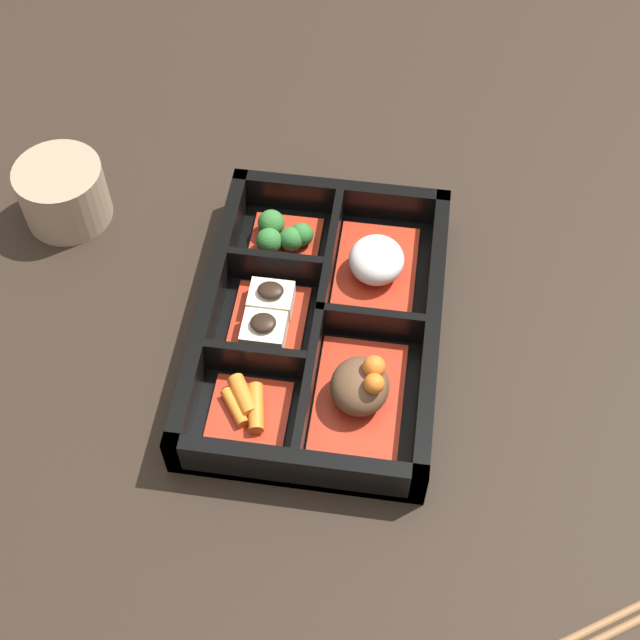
% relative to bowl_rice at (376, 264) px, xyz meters
% --- Properties ---
extents(ground_plane, '(3.00, 3.00, 0.00)m').
position_rel_bowl_rice_xyz_m(ground_plane, '(0.07, -0.04, -0.03)').
color(ground_plane, black).
extents(bento_base, '(0.32, 0.22, 0.01)m').
position_rel_bowl_rice_xyz_m(bento_base, '(0.07, -0.04, -0.02)').
color(bento_base, black).
rests_on(bento_base, ground_plane).
extents(bento_rim, '(0.32, 0.22, 0.05)m').
position_rel_bowl_rice_xyz_m(bento_rim, '(0.07, -0.05, -0.00)').
color(bento_rim, black).
rests_on(bento_rim, ground_plane).
extents(bowl_rice, '(0.12, 0.08, 0.04)m').
position_rel_bowl_rice_xyz_m(bowl_rice, '(0.00, 0.00, 0.00)').
color(bowl_rice, '#B22D19').
rests_on(bowl_rice, bento_base).
extents(bowl_stew, '(0.12, 0.08, 0.06)m').
position_rel_bowl_rice_xyz_m(bowl_stew, '(0.14, 0.00, 0.00)').
color(bowl_stew, '#B22D19').
rests_on(bowl_stew, bento_base).
extents(bowl_greens, '(0.07, 0.07, 0.03)m').
position_rel_bowl_rice_xyz_m(bowl_greens, '(-0.03, -0.09, -0.00)').
color(bowl_greens, '#B22D19').
rests_on(bowl_greens, bento_base).
extents(bowl_tofu, '(0.09, 0.07, 0.03)m').
position_rel_bowl_rice_xyz_m(bowl_tofu, '(0.07, -0.09, -0.00)').
color(bowl_tofu, '#B22D19').
rests_on(bowl_tofu, bento_base).
extents(bowl_carrots, '(0.07, 0.07, 0.02)m').
position_rel_bowl_rice_xyz_m(bowl_carrots, '(0.17, -0.10, -0.01)').
color(bowl_carrots, '#B22D19').
rests_on(bowl_carrots, bento_base).
extents(tea_cup, '(0.09, 0.09, 0.06)m').
position_rel_bowl_rice_xyz_m(tea_cup, '(-0.04, -0.32, 0.01)').
color(tea_cup, gray).
rests_on(tea_cup, ground_plane).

